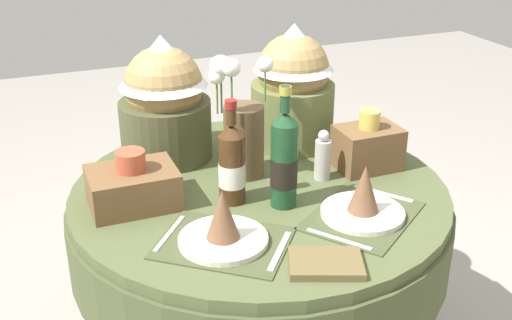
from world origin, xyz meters
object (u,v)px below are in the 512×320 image
(place_setting_left, at_px, (223,228))
(book_on_table, at_px, (326,263))
(wine_bottle_centre, at_px, (284,160))
(pepper_mill, at_px, (323,157))
(gift_tub_back_right, at_px, (293,82))
(flower_vase, at_px, (242,130))
(woven_basket_side_left, at_px, (133,186))
(woven_basket_side_right, at_px, (367,146))
(gift_tub_back_left, at_px, (164,95))
(dining_table, at_px, (259,228))
(place_setting_right, at_px, (363,202))
(wine_bottle_left, at_px, (232,164))

(place_setting_left, distance_m, book_on_table, 0.29)
(place_setting_left, height_order, wine_bottle_centre, wine_bottle_centre)
(pepper_mill, bearing_deg, gift_tub_back_right, 84.03)
(pepper_mill, height_order, gift_tub_back_right, gift_tub_back_right)
(pepper_mill, bearing_deg, flower_vase, 152.11)
(flower_vase, bearing_deg, woven_basket_side_left, -169.02)
(place_setting_left, bearing_deg, gift_tub_back_right, 50.71)
(flower_vase, xyz_separation_m, woven_basket_side_left, (-0.37, -0.07, -0.09))
(woven_basket_side_right, bearing_deg, book_on_table, -129.87)
(pepper_mill, bearing_deg, wine_bottle_centre, -148.71)
(flower_vase, height_order, pepper_mill, flower_vase)
(gift_tub_back_left, bearing_deg, pepper_mill, -40.49)
(wine_bottle_centre, height_order, woven_basket_side_right, wine_bottle_centre)
(dining_table, bearing_deg, place_setting_left, -128.24)
(place_setting_left, relative_size, pepper_mill, 2.56)
(wine_bottle_centre, distance_m, pepper_mill, 0.23)
(gift_tub_back_left, bearing_deg, place_setting_right, -56.33)
(book_on_table, bearing_deg, gift_tub_back_left, 125.62)
(dining_table, relative_size, woven_basket_side_right, 5.92)
(place_setting_left, distance_m, woven_basket_side_left, 0.35)
(flower_vase, distance_m, wine_bottle_centre, 0.24)
(place_setting_right, bearing_deg, flower_vase, 120.20)
(gift_tub_back_left, bearing_deg, flower_vase, -51.23)
(book_on_table, bearing_deg, woven_basket_side_left, 149.07)
(dining_table, xyz_separation_m, woven_basket_side_right, (0.38, 0.00, 0.23))
(place_setting_left, height_order, flower_vase, flower_vase)
(gift_tub_back_left, bearing_deg, wine_bottle_centre, -63.82)
(dining_table, height_order, book_on_table, book_on_table)
(place_setting_right, xyz_separation_m, pepper_mill, (0.00, 0.26, 0.03))
(place_setting_left, relative_size, gift_tub_back_right, 0.98)
(wine_bottle_centre, distance_m, gift_tub_back_right, 0.48)
(book_on_table, xyz_separation_m, gift_tub_back_right, (0.25, 0.75, 0.22))
(flower_vase, bearing_deg, gift_tub_back_right, 35.16)
(place_setting_left, xyz_separation_m, woven_basket_side_left, (-0.17, 0.30, 0.02))
(place_setting_left, relative_size, book_on_table, 2.32)
(place_setting_left, height_order, book_on_table, place_setting_left)
(wine_bottle_left, distance_m, woven_basket_side_right, 0.50)
(place_setting_left, height_order, woven_basket_side_left, woven_basket_side_left)
(gift_tub_back_right, relative_size, woven_basket_side_left, 1.71)
(gift_tub_back_right, bearing_deg, dining_table, -130.26)
(wine_bottle_left, xyz_separation_m, book_on_table, (0.10, -0.41, -0.11))
(place_setting_right, height_order, gift_tub_back_right, gift_tub_back_right)
(wine_bottle_left, distance_m, pepper_mill, 0.32)
(wine_bottle_centre, relative_size, gift_tub_back_left, 0.87)
(dining_table, xyz_separation_m, woven_basket_side_left, (-0.39, 0.03, 0.21))
(gift_tub_back_right, xyz_separation_m, woven_basket_side_right, (0.14, -0.28, -0.15))
(wine_bottle_centre, distance_m, book_on_table, 0.36)
(place_setting_right, relative_size, woven_basket_side_right, 2.11)
(pepper_mill, bearing_deg, woven_basket_side_right, 7.05)
(dining_table, bearing_deg, gift_tub_back_right, 49.74)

